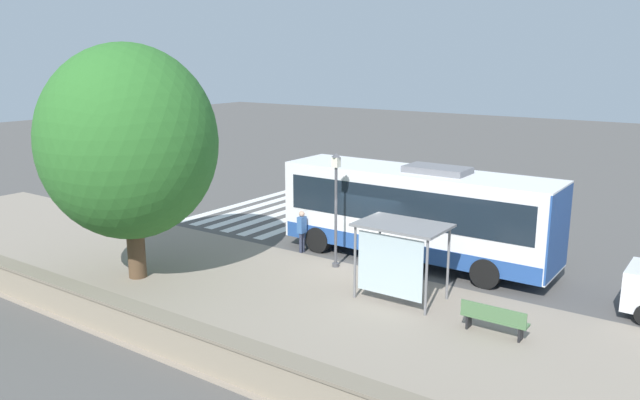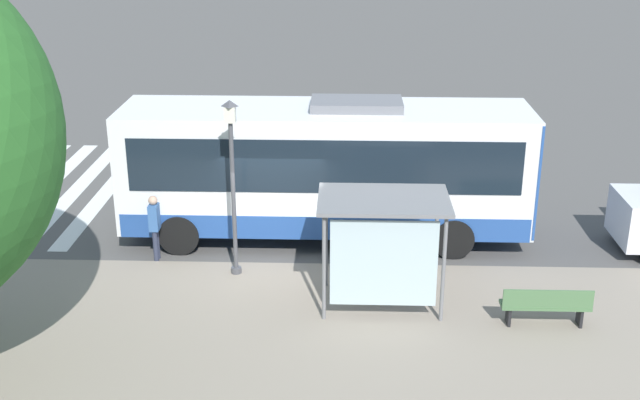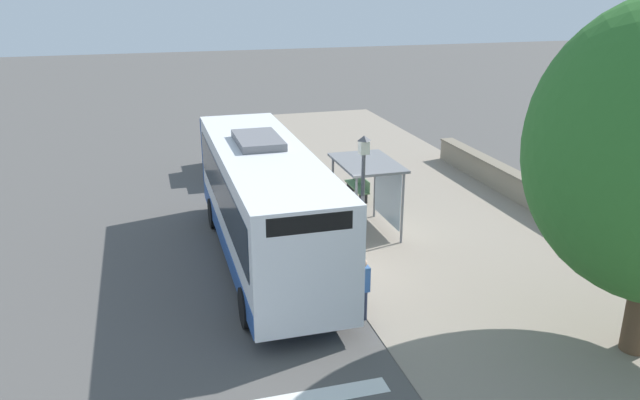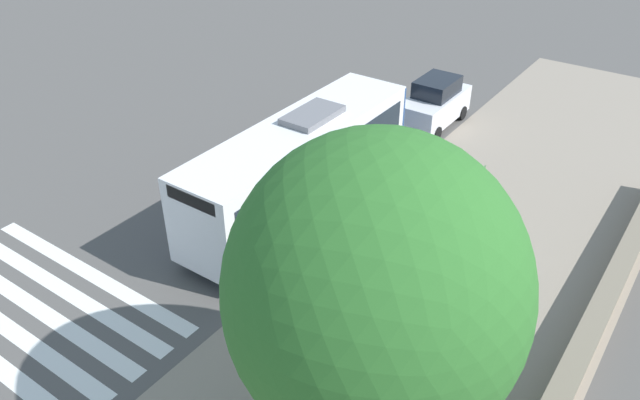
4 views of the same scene
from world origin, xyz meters
The scene contains 9 objects.
ground_plane centered at (0.00, 0.00, 0.00)m, with size 120.00×120.00×0.00m, color #514F4C.
sidewalk_plaza centered at (-4.50, 0.00, 0.01)m, with size 9.00×44.00×0.02m.
stone_wall centered at (-8.55, 0.00, 0.50)m, with size 0.60×20.00×0.98m.
bus centered at (1.70, -1.26, 1.87)m, with size 2.64×10.09×3.61m.
bus_shelter centered at (-2.05, -2.55, 2.02)m, with size 1.83×2.71×2.42m.
pedestrian centered at (0.13, 2.77, 0.96)m, with size 0.34×0.22×1.64m.
bench centered at (-2.79, -5.85, 0.48)m, with size 0.40×1.80×0.88m.
street_lamp_near centered at (-0.57, 0.76, 2.46)m, with size 0.28×0.28×4.13m.
parked_car_behind_bus centered at (1.09, -10.48, 1.04)m, with size 1.88×4.05×2.17m.
Camera 3 is at (4.81, 15.45, 7.90)m, focal length 35.00 mm.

